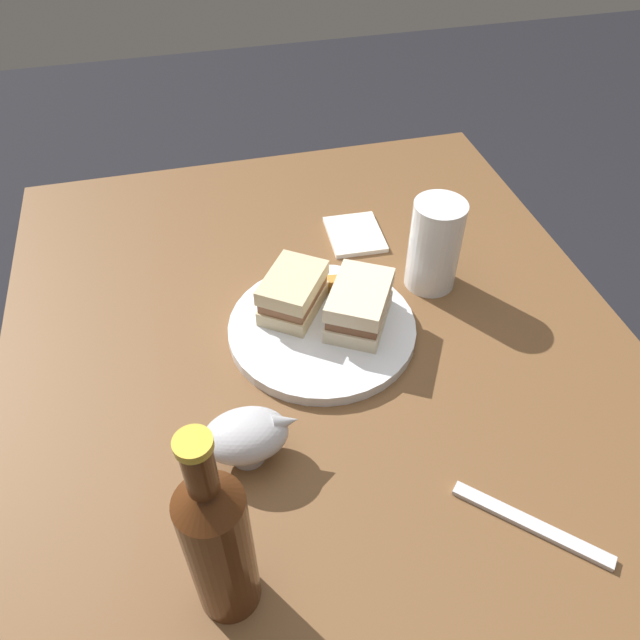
{
  "coord_description": "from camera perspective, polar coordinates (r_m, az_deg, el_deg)",
  "views": [
    {
      "loc": [
        -0.6,
        0.15,
        1.37
      ],
      "look_at": [
        0.0,
        -0.0,
        0.75
      ],
      "focal_mm": 34.57,
      "sensor_mm": 36.0,
      "label": 1
    }
  ],
  "objects": [
    {
      "name": "napkin",
      "position": [
        1.07,
        3.24,
        7.93
      ],
      "size": [
        0.11,
        0.09,
        0.01
      ],
      "primitive_type": "cube",
      "rotation": [
        0.0,
        0.0,
        -0.04
      ],
      "color": "silver",
      "rests_on": "dining_table"
    },
    {
      "name": "fork",
      "position": [
        0.76,
        18.94,
        -17.45
      ],
      "size": [
        0.14,
        0.14,
        0.01
      ],
      "primitive_type": "cube",
      "rotation": [
        0.0,
        0.0,
        0.79
      ],
      "color": "silver",
      "rests_on": "dining_table"
    },
    {
      "name": "dining_table",
      "position": [
        1.18,
        -0.14,
        -13.82
      ],
      "size": [
        1.03,
        0.89,
        0.72
      ],
      "primitive_type": "cube",
      "color": "brown",
      "rests_on": "ground"
    },
    {
      "name": "gravy_boat",
      "position": [
        0.74,
        -6.78,
        -10.56
      ],
      "size": [
        0.07,
        0.11,
        0.07
      ],
      "color": "#B7B7BC",
      "rests_on": "dining_table"
    },
    {
      "name": "potato_wedge_front",
      "position": [
        0.92,
        -1.56,
        2.72
      ],
      "size": [
        0.05,
        0.04,
        0.02
      ],
      "primitive_type": "cube",
      "rotation": [
        0.0,
        0.0,
        0.53
      ],
      "color": "#AD702D",
      "rests_on": "plate"
    },
    {
      "name": "pint_glass",
      "position": [
        0.95,
        10.48,
        6.34
      ],
      "size": [
        0.08,
        0.08,
        0.15
      ],
      "color": "white",
      "rests_on": "dining_table"
    },
    {
      "name": "plate",
      "position": [
        0.89,
        0.18,
        -0.79
      ],
      "size": [
        0.27,
        0.27,
        0.02
      ],
      "primitive_type": "cylinder",
      "color": "white",
      "rests_on": "dining_table"
    },
    {
      "name": "ground_plane",
      "position": [
        1.5,
        -0.12,
        -21.06
      ],
      "size": [
        6.0,
        6.0,
        0.0
      ],
      "primitive_type": "plane",
      "color": "black"
    },
    {
      "name": "cider_bottle",
      "position": [
        0.6,
        -9.39,
        -19.72
      ],
      "size": [
        0.06,
        0.06,
        0.27
      ],
      "color": "#47230F",
      "rests_on": "dining_table"
    },
    {
      "name": "potato_wedge_middle",
      "position": [
        0.93,
        0.38,
        3.31
      ],
      "size": [
        0.03,
        0.06,
        0.02
      ],
      "primitive_type": "cube",
      "rotation": [
        0.0,
        0.0,
        1.42
      ],
      "color": "#B77F33",
      "rests_on": "plate"
    },
    {
      "name": "sandwich_half_left",
      "position": [
        0.87,
        3.68,
        1.35
      ],
      "size": [
        0.14,
        0.12,
        0.06
      ],
      "color": "beige",
      "rests_on": "plate"
    },
    {
      "name": "potato_wedge_back",
      "position": [
        0.94,
        -1.27,
        3.42
      ],
      "size": [
        0.04,
        0.04,
        0.01
      ],
      "primitive_type": "cube",
      "rotation": [
        0.0,
        0.0,
        2.2
      ],
      "color": "#B77F33",
      "rests_on": "plate"
    },
    {
      "name": "potato_wedge_right_edge",
      "position": [
        0.93,
        1.88,
        2.95
      ],
      "size": [
        0.04,
        0.04,
        0.02
      ],
      "primitive_type": "cube",
      "rotation": [
        0.0,
        0.0,
        5.75
      ],
      "color": "#B77F33",
      "rests_on": "plate"
    },
    {
      "name": "sandwich_half_right",
      "position": [
        0.89,
        -2.51,
        2.52
      ],
      "size": [
        0.13,
        0.12,
        0.06
      ],
      "color": "beige",
      "rests_on": "plate"
    },
    {
      "name": "potato_wedge_left_edge",
      "position": [
        0.91,
        2.25,
        2.04
      ],
      "size": [
        0.03,
        0.04,
        0.01
      ],
      "primitive_type": "cube",
      "rotation": [
        0.0,
        0.0,
        4.52
      ],
      "color": "#B77F33",
      "rests_on": "plate"
    }
  ]
}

